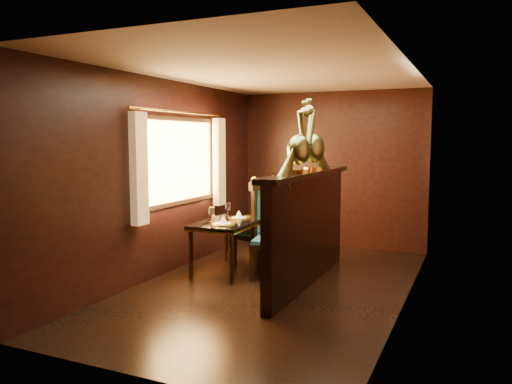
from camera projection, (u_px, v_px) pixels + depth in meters
ground at (273, 287)px, 5.91m from camera, size 5.00×5.00×0.00m
room_shell at (268, 153)px, 5.79m from camera, size 3.04×5.04×2.52m
partition at (308, 225)px, 5.98m from camera, size 0.26×2.70×1.36m
dining_table at (228, 226)px, 6.51m from camera, size 0.73×1.17×0.88m
chair_left at (279, 227)px, 6.19m from camera, size 0.53×0.55×1.26m
chair_right at (260, 220)px, 6.70m from camera, size 0.58×0.60×1.26m
peacock_left at (299, 137)px, 5.53m from camera, size 0.26×0.69×0.82m
peacock_right at (314, 135)px, 6.03m from camera, size 0.27×0.72×0.85m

